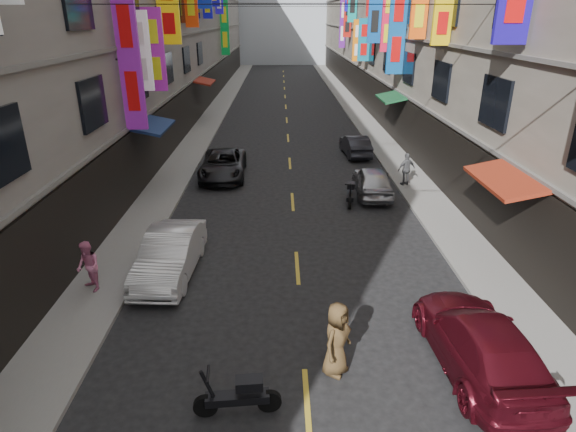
{
  "coord_description": "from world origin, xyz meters",
  "views": [
    {
      "loc": [
        -0.53,
        4.2,
        7.57
      ],
      "look_at": [
        -0.38,
        13.48,
        3.7
      ],
      "focal_mm": 30.0,
      "sensor_mm": 36.0,
      "label": 1
    }
  ],
  "objects_px": {
    "scooter_far_right": "(350,194)",
    "pedestrian_rfar": "(406,169)",
    "pedestrian_crossing": "(337,339)",
    "scooter_crossing": "(239,396)",
    "car_left_mid": "(170,254)",
    "car_right_mid": "(372,181)",
    "pedestrian_lfar": "(88,267)",
    "car_left_far": "(223,165)",
    "car_right_near": "(480,343)",
    "car_right_far": "(355,145)"
  },
  "relations": [
    {
      "from": "pedestrian_lfar",
      "to": "pedestrian_rfar",
      "type": "xyz_separation_m",
      "value": [
        11.52,
        9.35,
        0.01
      ]
    },
    {
      "from": "scooter_crossing",
      "to": "scooter_far_right",
      "type": "distance_m",
      "value": 12.61
    },
    {
      "from": "car_right_near",
      "to": "car_right_mid",
      "type": "height_order",
      "value": "car_right_near"
    },
    {
      "from": "car_right_mid",
      "to": "car_right_far",
      "type": "relative_size",
      "value": 1.08
    },
    {
      "from": "car_left_mid",
      "to": "pedestrian_lfar",
      "type": "bearing_deg",
      "value": -148.92
    },
    {
      "from": "car_left_mid",
      "to": "car_left_far",
      "type": "distance_m",
      "value": 9.97
    },
    {
      "from": "car_right_near",
      "to": "pedestrian_rfar",
      "type": "bearing_deg",
      "value": -99.21
    },
    {
      "from": "car_right_near",
      "to": "pedestrian_crossing",
      "type": "distance_m",
      "value": 3.3
    },
    {
      "from": "car_right_near",
      "to": "pedestrian_lfar",
      "type": "xyz_separation_m",
      "value": [
        -10.1,
        3.41,
        0.19
      ]
    },
    {
      "from": "scooter_crossing",
      "to": "scooter_far_right",
      "type": "xyz_separation_m",
      "value": [
        3.92,
        11.99,
        0.0
      ]
    },
    {
      "from": "scooter_crossing",
      "to": "car_right_near",
      "type": "height_order",
      "value": "car_right_near"
    },
    {
      "from": "scooter_far_right",
      "to": "pedestrian_rfar",
      "type": "relative_size",
      "value": 1.16
    },
    {
      "from": "car_right_far",
      "to": "scooter_far_right",
      "type": "bearing_deg",
      "value": 76.11
    },
    {
      "from": "car_right_near",
      "to": "pedestrian_lfar",
      "type": "distance_m",
      "value": 10.66
    },
    {
      "from": "scooter_far_right",
      "to": "car_left_mid",
      "type": "relative_size",
      "value": 0.42
    },
    {
      "from": "scooter_crossing",
      "to": "car_right_near",
      "type": "distance_m",
      "value": 5.57
    },
    {
      "from": "scooter_far_right",
      "to": "car_left_far",
      "type": "distance_m",
      "value": 7.04
    },
    {
      "from": "car_left_far",
      "to": "pedestrian_crossing",
      "type": "distance_m",
      "value": 15.14
    },
    {
      "from": "car_left_mid",
      "to": "pedestrian_rfar",
      "type": "xyz_separation_m",
      "value": [
        9.42,
        8.23,
        0.19
      ]
    },
    {
      "from": "scooter_crossing",
      "to": "scooter_far_right",
      "type": "height_order",
      "value": "same"
    },
    {
      "from": "scooter_crossing",
      "to": "car_left_mid",
      "type": "height_order",
      "value": "car_left_mid"
    },
    {
      "from": "car_right_near",
      "to": "car_right_far",
      "type": "height_order",
      "value": "car_right_near"
    },
    {
      "from": "pedestrian_lfar",
      "to": "car_left_mid",
      "type": "bearing_deg",
      "value": 74.88
    },
    {
      "from": "car_left_mid",
      "to": "car_right_far",
      "type": "bearing_deg",
      "value": 63.7
    },
    {
      "from": "scooter_crossing",
      "to": "car_right_near",
      "type": "relative_size",
      "value": 0.38
    },
    {
      "from": "car_left_far",
      "to": "car_right_mid",
      "type": "distance_m",
      "value": 7.57
    },
    {
      "from": "scooter_crossing",
      "to": "pedestrian_lfar",
      "type": "height_order",
      "value": "pedestrian_lfar"
    },
    {
      "from": "car_left_mid",
      "to": "car_right_near",
      "type": "relative_size",
      "value": 0.89
    },
    {
      "from": "car_left_mid",
      "to": "car_right_near",
      "type": "height_order",
      "value": "car_left_mid"
    },
    {
      "from": "scooter_far_right",
      "to": "car_right_mid",
      "type": "height_order",
      "value": "car_right_mid"
    },
    {
      "from": "car_right_near",
      "to": "scooter_crossing",
      "type": "bearing_deg",
      "value": 10.67
    },
    {
      "from": "car_left_mid",
      "to": "pedestrian_rfar",
      "type": "bearing_deg",
      "value": 44.21
    },
    {
      "from": "scooter_far_right",
      "to": "pedestrian_rfar",
      "type": "bearing_deg",
      "value": -135.15
    },
    {
      "from": "car_right_near",
      "to": "car_right_far",
      "type": "bearing_deg",
      "value": -92.43
    },
    {
      "from": "pedestrian_lfar",
      "to": "pedestrian_rfar",
      "type": "relative_size",
      "value": 0.99
    },
    {
      "from": "scooter_far_right",
      "to": "pedestrian_crossing",
      "type": "xyz_separation_m",
      "value": [
        -1.81,
        -10.76,
        0.46
      ]
    },
    {
      "from": "scooter_crossing",
      "to": "car_right_mid",
      "type": "xyz_separation_m",
      "value": [
        5.05,
        13.07,
        0.22
      ]
    },
    {
      "from": "pedestrian_crossing",
      "to": "scooter_crossing",
      "type": "bearing_deg",
      "value": 155.32
    },
    {
      "from": "pedestrian_rfar",
      "to": "pedestrian_crossing",
      "type": "distance_m",
      "value": 13.68
    },
    {
      "from": "car_right_far",
      "to": "scooter_crossing",
      "type": "bearing_deg",
      "value": 71.02
    },
    {
      "from": "car_right_mid",
      "to": "car_right_near",
      "type": "bearing_deg",
      "value": 94.17
    },
    {
      "from": "car_right_near",
      "to": "pedestrian_crossing",
      "type": "bearing_deg",
      "value": -1.5
    },
    {
      "from": "car_right_far",
      "to": "pedestrian_rfar",
      "type": "relative_size",
      "value": 2.32
    },
    {
      "from": "car_left_mid",
      "to": "pedestrian_lfar",
      "type": "height_order",
      "value": "pedestrian_lfar"
    },
    {
      "from": "car_left_mid",
      "to": "car_right_mid",
      "type": "xyz_separation_m",
      "value": [
        7.65,
        7.23,
        -0.04
      ]
    },
    {
      "from": "scooter_crossing",
      "to": "pedestrian_crossing",
      "type": "distance_m",
      "value": 2.48
    },
    {
      "from": "car_left_mid",
      "to": "pedestrian_lfar",
      "type": "distance_m",
      "value": 2.39
    },
    {
      "from": "car_right_near",
      "to": "pedestrian_crossing",
      "type": "relative_size",
      "value": 2.66
    },
    {
      "from": "scooter_far_right",
      "to": "car_right_near",
      "type": "relative_size",
      "value": 0.37
    },
    {
      "from": "car_left_mid",
      "to": "car_right_mid",
      "type": "height_order",
      "value": "car_left_mid"
    }
  ]
}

